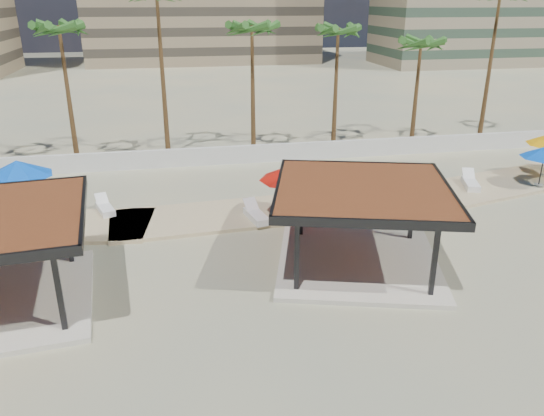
{
  "coord_description": "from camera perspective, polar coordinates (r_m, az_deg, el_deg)",
  "views": [
    {
      "loc": [
        -2.77,
        -17.92,
        10.33
      ],
      "look_at": [
        1.55,
        4.12,
        1.4
      ],
      "focal_mm": 35.0,
      "sensor_mm": 36.0,
      "label": 1
    }
  ],
  "objects": [
    {
      "name": "ground",
      "position": [
        20.87,
        -2.02,
        -8.0
      ],
      "size": [
        200.0,
        200.0,
        0.0
      ],
      "primitive_type": "plane",
      "color": "tan",
      "rests_on": "ground"
    },
    {
      "name": "promenade",
      "position": [
        27.98,
        -0.49,
        0.14
      ],
      "size": [
        44.45,
        7.97,
        0.24
      ],
      "color": "#C6B284",
      "rests_on": "ground"
    },
    {
      "name": "boundary_wall",
      "position": [
        35.4,
        -6.2,
        5.59
      ],
      "size": [
        56.0,
        0.3,
        1.2
      ],
      "primitive_type": "cube",
      "color": "silver",
      "rests_on": "ground"
    },
    {
      "name": "pavilion_central",
      "position": [
        21.56,
        9.56,
        -1.17
      ],
      "size": [
        8.44,
        8.44,
        3.46
      ],
      "rotation": [
        0.0,
        0.0,
        -0.28
      ],
      "color": "beige",
      "rests_on": "ground"
    },
    {
      "name": "umbrella_a",
      "position": [
        28.41,
        -25.69,
        3.84
      ],
      "size": [
        3.77,
        3.77,
        2.89
      ],
      "rotation": [
        0.0,
        0.0,
        -0.18
      ],
      "color": "beige",
      "rests_on": "promenade"
    },
    {
      "name": "umbrella_b",
      "position": [
        25.95,
        -25.37,
        1.26
      ],
      "size": [
        2.79,
        2.79,
        2.35
      ],
      "rotation": [
        0.0,
        0.0,
        0.06
      ],
      "color": "beige",
      "rests_on": "promenade"
    },
    {
      "name": "umbrella_c",
      "position": [
        25.61,
        1.91,
        3.8
      ],
      "size": [
        3.3,
        3.3,
        2.67
      ],
      "rotation": [
        0.0,
        0.0,
        -0.11
      ],
      "color": "beige",
      "rests_on": "promenade"
    },
    {
      "name": "lounger_a",
      "position": [
        28.28,
        -17.51,
        -0.03
      ],
      "size": [
        1.17,
        2.0,
        0.72
      ],
      "rotation": [
        0.0,
        0.0,
        1.89
      ],
      "color": "white",
      "rests_on": "promenade"
    },
    {
      "name": "lounger_b",
      "position": [
        26.06,
        -1.73,
        -0.8
      ],
      "size": [
        1.07,
        2.17,
        0.79
      ],
      "rotation": [
        0.0,
        0.0,
        1.78
      ],
      "color": "white",
      "rests_on": "promenade"
    },
    {
      "name": "lounger_c",
      "position": [
        26.8,
        5.74,
        -0.18
      ],
      "size": [
        1.27,
        2.53,
        0.91
      ],
      "rotation": [
        0.0,
        0.0,
        1.36
      ],
      "color": "white",
      "rests_on": "promenade"
    },
    {
      "name": "lounger_d",
      "position": [
        32.64,
        20.56,
        2.5
      ],
      "size": [
        1.34,
        2.27,
        0.82
      ],
      "rotation": [
        0.0,
        0.0,
        1.25
      ],
      "color": "white",
      "rests_on": "promenade"
    },
    {
      "name": "palm_c",
      "position": [
        36.62,
        -21.86,
        16.96
      ],
      "size": [
        3.0,
        3.0,
        9.42
      ],
      "color": "brown",
      "rests_on": "ground"
    },
    {
      "name": "palm_d",
      "position": [
        36.82,
        -12.25,
        20.78
      ],
      "size": [
        3.0,
        3.0,
        11.34
      ],
      "color": "brown",
      "rests_on": "ground"
    },
    {
      "name": "palm_e",
      "position": [
        36.84,
        -2.17,
        18.26
      ],
      "size": [
        3.0,
        3.0,
        9.31
      ],
      "color": "brown",
      "rests_on": "ground"
    },
    {
      "name": "palm_f",
      "position": [
        38.45,
        7.11,
        17.92
      ],
      "size": [
        3.0,
        3.0,
        9.07
      ],
      "color": "brown",
      "rests_on": "ground"
    },
    {
      "name": "palm_g",
      "position": [
        40.39,
        15.7,
        16.3
      ],
      "size": [
        3.0,
        3.0,
        8.18
      ],
      "color": "brown",
      "rests_on": "ground"
    },
    {
      "name": "palm_h",
      "position": [
        43.74,
        23.26,
        19.69
      ],
      "size": [
        3.0,
        3.0,
        11.35
      ],
      "color": "brown",
      "rests_on": "ground"
    }
  ]
}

